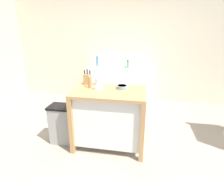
{
  "coord_description": "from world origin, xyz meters",
  "views": [
    {
      "loc": [
        0.54,
        -2.28,
        1.72
      ],
      "look_at": [
        0.08,
        0.32,
        0.86
      ],
      "focal_mm": 28.34,
      "sensor_mm": 36.0,
      "label": 1
    }
  ],
  "objects": [
    {
      "name": "trash_bin",
      "position": [
        -0.69,
        0.06,
        0.32
      ],
      "size": [
        0.36,
        0.28,
        0.63
      ],
      "color": "gray",
      "rests_on": "ground"
    },
    {
      "name": "ground_plane",
      "position": [
        0.0,
        0.0,
        0.0
      ],
      "size": [
        6.71,
        6.71,
        0.0
      ],
      "primitive_type": "plane",
      "color": "gray",
      "rests_on": "ground"
    },
    {
      "name": "kitchen_island",
      "position": [
        0.08,
        0.12,
        0.51
      ],
      "size": [
        1.06,
        0.69,
        0.91
      ],
      "color": "#AD7F4C",
      "rests_on": "ground"
    },
    {
      "name": "pepper_grinder",
      "position": [
        -0.25,
        0.19,
        1.0
      ],
      "size": [
        0.04,
        0.04,
        0.19
      ],
      "color": "#9E7042",
      "rests_on": "kitchen_island"
    },
    {
      "name": "wall_back",
      "position": [
        0.0,
        2.23,
        1.3
      ],
      "size": [
        5.71,
        0.1,
        2.6
      ],
      "primitive_type": "cube",
      "color": "beige",
      "rests_on": "ground"
    },
    {
      "name": "knife_block",
      "position": [
        -0.33,
        0.36,
        1.0
      ],
      "size": [
        0.11,
        0.09,
        0.25
      ],
      "color": "#AD7F4C",
      "rests_on": "kitchen_island"
    },
    {
      "name": "bottle_spray_cleaner",
      "position": [
        -0.57,
        1.87,
        1.03
      ],
      "size": [
        0.05,
        0.05,
        0.24
      ],
      "color": "blue",
      "rests_on": "sink_counter"
    },
    {
      "name": "drinking_cup",
      "position": [
        -0.17,
        0.36,
        0.96
      ],
      "size": [
        0.07,
        0.07,
        0.12
      ],
      "color": "silver",
      "rests_on": "kitchen_island"
    },
    {
      "name": "sink_faucet",
      "position": [
        0.01,
        2.02,
        1.03
      ],
      "size": [
        0.02,
        0.02,
        0.22
      ],
      "color": "#B7BCC1",
      "rests_on": "sink_counter"
    },
    {
      "name": "bowl_ceramic_small",
      "position": [
        0.24,
        0.24,
        0.93
      ],
      "size": [
        0.17,
        0.17,
        0.05
      ],
      "color": "gray",
      "rests_on": "kitchen_island"
    },
    {
      "name": "bowl_ceramic_wide",
      "position": [
        -0.1,
        0.16,
        0.93
      ],
      "size": [
        0.15,
        0.15,
        0.04
      ],
      "color": "silver",
      "rests_on": "kitchen_island"
    },
    {
      "name": "sink_counter",
      "position": [
        0.01,
        1.88,
        0.46
      ],
      "size": [
        1.61,
        0.6,
        0.92
      ],
      "color": "silver",
      "rests_on": "ground"
    },
    {
      "name": "bottle_hand_soap",
      "position": [
        0.18,
        1.87,
        1.0
      ],
      "size": [
        0.06,
        0.06,
        0.18
      ],
      "color": "green",
      "rests_on": "sink_counter"
    }
  ]
}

